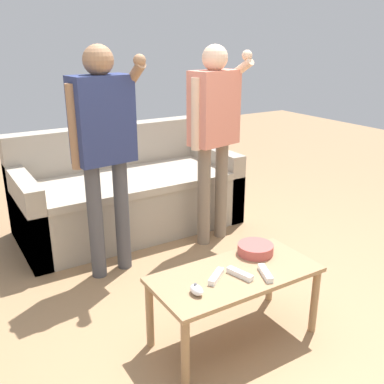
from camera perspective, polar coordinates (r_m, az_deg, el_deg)
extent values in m
plane|color=#93704C|center=(2.86, 4.39, -15.68)|extent=(12.00, 12.00, 0.00)
cube|color=#9E9384|center=(3.98, -8.17, -1.65)|extent=(1.91, 0.91, 0.45)
cube|color=#AA9F8F|center=(3.83, -7.91, 1.56)|extent=(1.63, 0.79, 0.06)
cube|color=#9E9384|center=(4.17, -10.50, 5.61)|extent=(1.91, 0.18, 0.44)
cube|color=#9E9384|center=(3.71, -20.86, -2.72)|extent=(0.14, 0.91, 0.65)
cube|color=#9E9384|center=(4.34, 2.51, 1.76)|extent=(0.14, 0.91, 0.65)
cube|color=#997551|center=(2.45, 5.69, -10.67)|extent=(0.94, 0.45, 0.03)
cylinder|color=#997551|center=(2.24, -0.88, -20.53)|extent=(0.04, 0.04, 0.40)
cylinder|color=#997551|center=(2.71, 15.71, -13.55)|extent=(0.04, 0.04, 0.40)
cylinder|color=#997551|center=(2.51, -5.55, -15.64)|extent=(0.04, 0.04, 0.40)
cylinder|color=#997551|center=(2.93, 10.19, -10.31)|extent=(0.04, 0.04, 0.40)
cylinder|color=#B24C47|center=(2.65, 8.28, -7.38)|extent=(0.21, 0.21, 0.06)
ellipsoid|color=white|center=(2.24, 0.60, -12.68)|extent=(0.06, 0.09, 0.05)
cylinder|color=#4C4C51|center=(2.23, 0.43, -11.95)|extent=(0.02, 0.02, 0.01)
cylinder|color=#756656|center=(3.57, 1.57, -0.57)|extent=(0.10, 0.10, 0.84)
cylinder|color=#756656|center=(3.72, 3.83, 0.20)|extent=(0.10, 0.10, 0.84)
cube|color=#DB7F6B|center=(3.47, 2.91, 10.88)|extent=(0.43, 0.29, 0.58)
sphere|color=beige|center=(3.44, 3.02, 17.11)|extent=(0.20, 0.20, 0.20)
cylinder|color=beige|center=(3.34, 0.52, 10.09)|extent=(0.07, 0.07, 0.54)
cylinder|color=#DB7F6B|center=(3.60, 5.16, 12.90)|extent=(0.07, 0.07, 0.27)
cylinder|color=beige|center=(3.54, 6.17, 15.50)|extent=(0.12, 0.27, 0.20)
sphere|color=beige|center=(3.49, 7.20, 17.30)|extent=(0.08, 0.08, 0.08)
cylinder|color=#47474C|center=(3.15, -12.47, -3.88)|extent=(0.11, 0.11, 0.84)
cylinder|color=#47474C|center=(3.23, -9.13, -3.01)|extent=(0.11, 0.11, 0.84)
cube|color=navy|center=(2.99, -11.64, 9.22)|extent=(0.42, 0.25, 0.58)
sphere|color=#936B4C|center=(2.95, -12.16, 16.49)|extent=(0.20, 0.20, 0.20)
cylinder|color=#936B4C|center=(2.91, -15.14, 8.15)|extent=(0.07, 0.07, 0.55)
cylinder|color=navy|center=(3.06, -8.39, 11.75)|extent=(0.07, 0.07, 0.27)
cylinder|color=#936B4C|center=(2.97, -7.68, 14.68)|extent=(0.09, 0.26, 0.22)
sphere|color=#936B4C|center=(2.89, -6.87, 16.70)|extent=(0.08, 0.08, 0.08)
cube|color=white|center=(2.37, 3.19, -10.95)|extent=(0.15, 0.12, 0.03)
cylinder|color=silver|center=(2.39, 3.42, -10.28)|extent=(0.01, 0.01, 0.00)
cube|color=silver|center=(2.33, 2.80, -11.14)|extent=(0.02, 0.02, 0.00)
cube|color=white|center=(2.41, 6.27, -10.59)|extent=(0.07, 0.16, 0.03)
cylinder|color=silver|center=(2.41, 5.74, -10.01)|extent=(0.01, 0.01, 0.00)
cube|color=silver|center=(2.37, 7.20, -10.62)|extent=(0.02, 0.02, 0.00)
cube|color=white|center=(2.43, 9.56, -10.41)|extent=(0.10, 0.17, 0.03)
cylinder|color=silver|center=(2.45, 9.36, -9.73)|extent=(0.01, 0.01, 0.00)
cube|color=silver|center=(2.38, 9.96, -10.63)|extent=(0.02, 0.02, 0.00)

